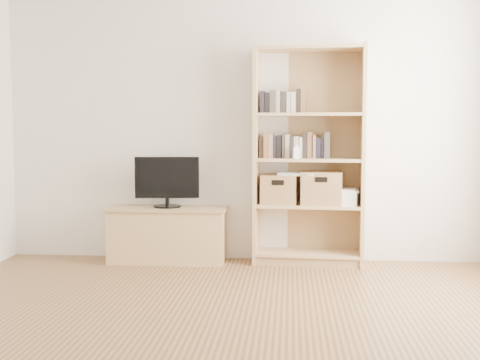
# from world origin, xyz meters

# --- Properties ---
(floor) EXTENTS (4.50, 5.00, 0.01)m
(floor) POSITION_xyz_m (0.00, 0.00, 0.00)
(floor) COLOR brown
(floor) RESTS_ON ground
(back_wall) EXTENTS (4.50, 0.02, 2.60)m
(back_wall) POSITION_xyz_m (0.00, 2.50, 1.30)
(back_wall) COLOR silver
(back_wall) RESTS_ON floor
(tv_stand) EXTENTS (1.07, 0.41, 0.49)m
(tv_stand) POSITION_xyz_m (-0.69, 2.30, 0.24)
(tv_stand) COLOR tan
(tv_stand) RESTS_ON floor
(bookshelf) EXTENTS (1.01, 0.41, 1.99)m
(bookshelf) POSITION_xyz_m (0.61, 2.32, 0.99)
(bookshelf) COLOR tan
(bookshelf) RESTS_ON floor
(television) EXTENTS (0.59, 0.11, 0.46)m
(television) POSITION_xyz_m (-0.69, 2.30, 0.74)
(television) COLOR black
(television) RESTS_ON tv_stand
(books_row_mid) EXTENTS (0.81, 0.17, 0.22)m
(books_row_mid) POSITION_xyz_m (0.62, 2.35, 1.08)
(books_row_mid) COLOR black
(books_row_mid) RESTS_ON bookshelf
(books_row_upper) EXTENTS (0.43, 0.20, 0.22)m
(books_row_upper) POSITION_xyz_m (0.39, 2.36, 1.49)
(books_row_upper) COLOR black
(books_row_upper) RESTS_ON bookshelf
(baby_monitor) EXTENTS (0.06, 0.05, 0.10)m
(baby_monitor) POSITION_xyz_m (0.50, 2.22, 1.02)
(baby_monitor) COLOR white
(baby_monitor) RESTS_ON bookshelf
(basket_left) EXTENTS (0.35, 0.30, 0.27)m
(basket_left) POSITION_xyz_m (0.35, 2.33, 0.68)
(basket_left) COLOR #906241
(basket_left) RESTS_ON bookshelf
(basket_right) EXTENTS (0.39, 0.34, 0.30)m
(basket_right) POSITION_xyz_m (0.73, 2.31, 0.70)
(basket_right) COLOR #906241
(basket_right) RESTS_ON bookshelf
(laptop) EXTENTS (0.37, 0.29, 0.03)m
(laptop) POSITION_xyz_m (0.51, 2.31, 0.83)
(laptop) COLOR white
(laptop) RESTS_ON basket_left
(magazine_stack) EXTENTS (0.21, 0.28, 0.12)m
(magazine_stack) POSITION_xyz_m (0.96, 2.30, 0.61)
(magazine_stack) COLOR silver
(magazine_stack) RESTS_ON bookshelf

